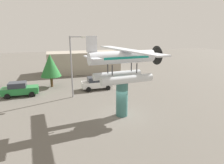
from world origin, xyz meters
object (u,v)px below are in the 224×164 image
floatplane_monument (124,62)px  car_mid_white (96,83)px  tree_east (50,66)px  streetlight_primary (73,62)px  car_near_green (20,89)px  storefront_building (83,62)px  display_pedestal (122,98)px

floatplane_monument → car_mid_white: size_ratio=2.49×
floatplane_monument → tree_east: bearing=111.1°
car_mid_white → floatplane_monument: bearing=-87.7°
floatplane_monument → streetlight_primary: floatplane_monument is taller
car_near_green → streetlight_primary: bearing=-21.1°
floatplane_monument → car_mid_white: bearing=86.7°
floatplane_monument → tree_east: floatplane_monument is taller
streetlight_primary → storefront_building: size_ratio=0.53×
storefront_building → tree_east: bearing=-123.6°
streetlight_primary → tree_east: bearing=114.4°
display_pedestal → car_near_green: size_ratio=0.81×
car_mid_white → tree_east: bearing=151.3°
display_pedestal → tree_east: (-6.16, 12.56, 1.43)m
display_pedestal → car_mid_white: 9.35m
display_pedestal → floatplane_monument: floatplane_monument is taller
storefront_building → floatplane_monument: bearing=-90.0°
tree_east → storefront_building: bearing=56.4°
storefront_building → tree_east: 11.40m
car_mid_white → streetlight_primary: 5.35m
car_near_green → tree_east: tree_east is taller
streetlight_primary → display_pedestal: bearing=-62.5°
floatplane_monument → tree_east: size_ratio=2.20×
streetlight_primary → storefront_building: (3.71, 15.13, -2.25)m
streetlight_primary → tree_east: size_ratio=1.54×
display_pedestal → tree_east: 14.06m
streetlight_primary → tree_east: (-2.58, 5.68, -1.15)m
storefront_building → tree_east: tree_east is taller
floatplane_monument → display_pedestal: bearing=-180.0°
display_pedestal → car_near_green: 13.70m
display_pedestal → floatplane_monument: (0.13, 0.01, 3.37)m
car_near_green → streetlight_primary: size_ratio=0.58×
car_mid_white → storefront_building: size_ratio=0.31×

